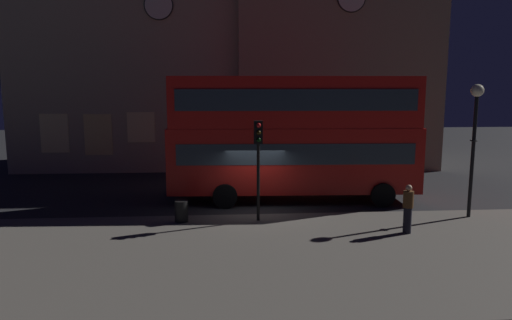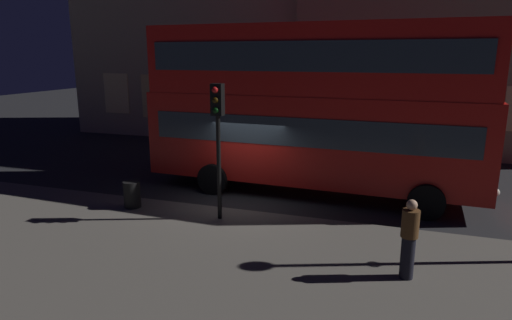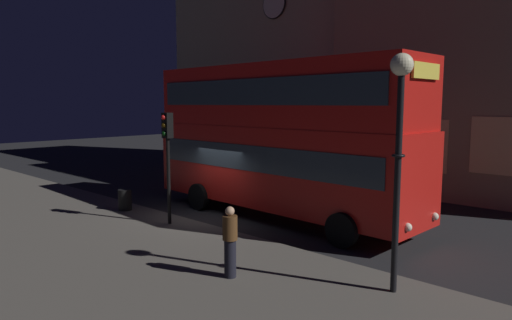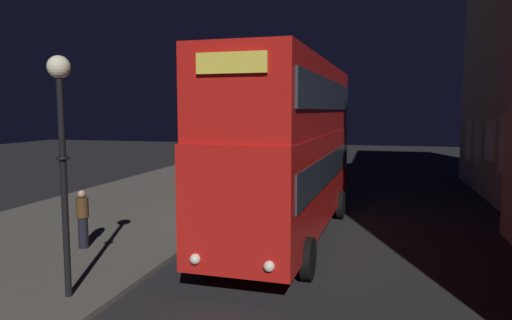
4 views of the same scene
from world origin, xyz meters
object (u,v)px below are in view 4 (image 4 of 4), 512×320
Objects in this scene: double_decker_bus at (289,141)px; pedestrian at (83,218)px; street_lamp at (61,125)px; litter_bin at (230,192)px; traffic_light_near_kerb at (206,144)px.

double_decker_bus is 6.60× the size of pedestrian.
street_lamp is 11.63m from litter_bin.
double_decker_bus is 7.39m from street_lamp.
traffic_light_near_kerb is at bearing -1.07° from litter_bin.
street_lamp reaches higher than traffic_light_near_kerb.
street_lamp is at bearing 15.79° from pedestrian.
traffic_light_near_kerb is 3.72m from litter_bin.
double_decker_bus is 2.98× the size of traffic_light_near_kerb.
litter_bin is at bearing -141.31° from double_decker_bus.
litter_bin is (-4.75, -3.51, -2.61)m from double_decker_bus.
litter_bin is (-7.93, 1.98, -0.48)m from pedestrian.
double_decker_bus reaches higher than street_lamp.
street_lamp reaches higher than pedestrian.
pedestrian is (3.17, -5.49, -2.13)m from double_decker_bus.
traffic_light_near_kerb is at bearing 144.95° from pedestrian.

